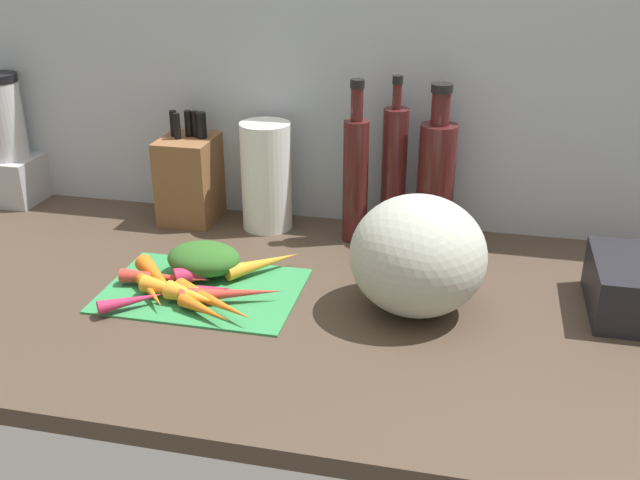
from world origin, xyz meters
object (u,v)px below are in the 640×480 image
object	(u,v)px
carrot_1	(193,296)
carrot_4	(175,290)
carrot_0	(232,293)
carrot_11	(214,302)
carrot_2	(264,263)
blender_appliance	(8,148)
carrot_3	(159,278)
bottle_1	(394,172)
bottle_2	(436,179)
carrot_9	(133,300)
bottle_0	(356,176)
cutting_board	(203,289)
carrot_5	(151,291)
knife_block	(190,178)
carrot_7	(165,278)
carrot_6	(205,310)
paper_towel_roll	(266,176)
winter_squash	(418,255)
carrot_8	(200,290)
carrot_10	(216,271)

from	to	relation	value
carrot_1	carrot_4	bearing A→B (deg)	158.81
carrot_0	carrot_11	size ratio (longest dim) A/B	1.01
carrot_2	blender_appliance	bearing A→B (deg)	160.36
carrot_3	bottle_1	size ratio (longest dim) A/B	0.46
carrot_0	bottle_2	distance (cm)	48.62
carrot_9	bottle_1	world-z (taller)	bottle_1
carrot_9	bottle_0	xyz separation A→B (cm)	(31.28, 38.02, 11.81)
cutting_board	carrot_9	bearing A→B (deg)	-134.04
carrot_5	knife_block	distance (cm)	38.99
carrot_7	bottle_1	world-z (taller)	bottle_1
carrot_6	paper_towel_roll	size ratio (longest dim) A/B	0.48
carrot_9	carrot_6	bearing A→B (deg)	-1.93
carrot_4	winter_squash	xyz separation A→B (cm)	(40.95, 6.88, 7.82)
cutting_board	carrot_9	xyz separation A→B (cm)	(-8.86, -9.16, 1.59)
carrot_3	carrot_9	world-z (taller)	carrot_3
carrot_1	bottle_2	xyz separation A→B (cm)	(37.29, 38.32, 11.01)
blender_appliance	carrot_7	bearing A→B (deg)	-32.77
carrot_9	carrot_1	bearing A→B (deg)	15.22
carrot_7	carrot_11	bearing A→B (deg)	-29.81
bottle_2	carrot_5	bearing A→B (deg)	-140.85
carrot_3	carrot_8	size ratio (longest dim) A/B	1.45
carrot_1	bottle_2	size ratio (longest dim) A/B	0.33
carrot_0	carrot_10	distance (cm)	9.12
winter_squash	knife_block	distance (cm)	60.64
carrot_1	carrot_11	bearing A→B (deg)	-9.25
carrot_2	blender_appliance	size ratio (longest dim) A/B	0.51
carrot_5	bottle_1	bearing A→B (deg)	45.68
carrot_10	carrot_9	bearing A→B (deg)	-128.35
carrot_1	carrot_5	bearing A→B (deg)	172.40
carrot_10	knife_block	world-z (taller)	knife_block
blender_appliance	bottle_1	xyz separation A→B (cm)	(88.85, -0.67, 1.16)
bottle_0	carrot_7	bearing A→B (deg)	-135.17
carrot_4	carrot_0	bearing A→B (deg)	7.87
carrot_7	bottle_2	world-z (taller)	bottle_2
cutting_board	carrot_3	xyz separation A→B (cm)	(-7.56, -1.43, 2.07)
cutting_board	carrot_1	world-z (taller)	carrot_1
carrot_4	carrot_5	distance (cm)	4.37
cutting_board	carrot_8	size ratio (longest dim) A/B	3.24
carrot_0	blender_appliance	size ratio (longest dim) A/B	0.59
carrot_3	carrot_4	distance (cm)	5.65
carrot_11	carrot_9	bearing A→B (deg)	-171.57
carrot_6	carrot_10	bearing A→B (deg)	102.04
cutting_board	paper_towel_roll	world-z (taller)	paper_towel_roll
carrot_1	paper_towel_roll	world-z (taller)	paper_towel_roll
carrot_4	knife_block	xyz separation A→B (cm)	(-11.63, 37.08, 7.15)
carrot_7	knife_block	size ratio (longest dim) A/B	0.69
bottle_0	carrot_10	bearing A→B (deg)	-129.99
carrot_1	carrot_8	bearing A→B (deg)	90.16
carrot_9	carrot_8	bearing A→B (deg)	29.71
carrot_9	carrot_2	bearing A→B (deg)	45.85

